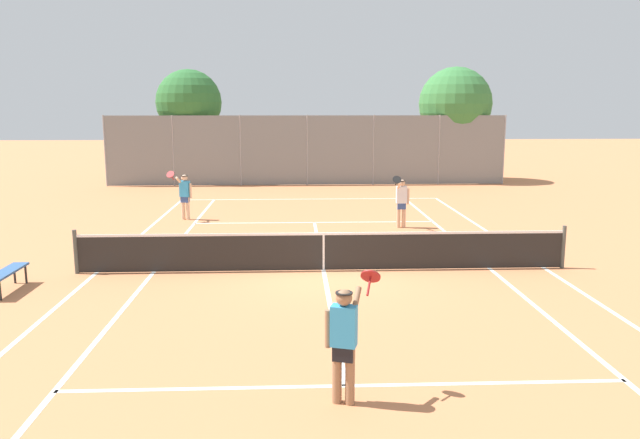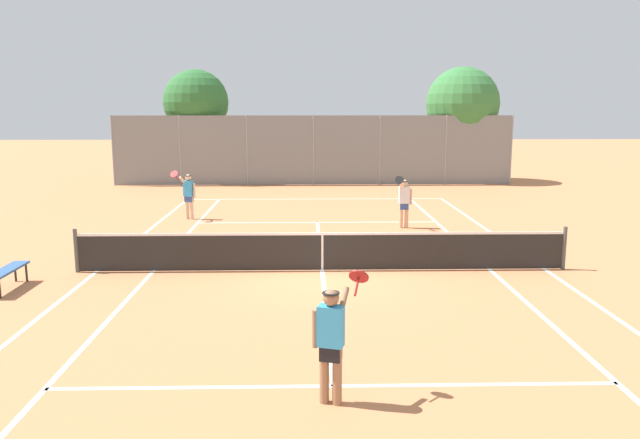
{
  "view_description": "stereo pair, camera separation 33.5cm",
  "coord_description": "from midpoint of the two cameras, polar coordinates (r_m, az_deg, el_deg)",
  "views": [
    {
      "loc": [
        -0.73,
        -14.78,
        3.98
      ],
      "look_at": [
        -0.02,
        1.5,
        1.0
      ],
      "focal_mm": 35.0,
      "sensor_mm": 36.0,
      "label": 1
    },
    {
      "loc": [
        -0.4,
        -14.79,
        3.98
      ],
      "look_at": [
        -0.02,
        1.5,
        1.0
      ],
      "focal_mm": 35.0,
      "sensor_mm": 36.0,
      "label": 2
    }
  ],
  "objects": [
    {
      "name": "loose_tennis_ball_1",
      "position": [
        23.58,
        -11.25,
        0.53
      ],
      "size": [
        0.07,
        0.07,
        0.07
      ],
      "primitive_type": "sphere",
      "color": "#D1DB33",
      "rests_on": "ground"
    },
    {
      "name": "loose_tennis_ball_3",
      "position": [
        16.17,
        -5.87,
        -3.81
      ],
      "size": [
        0.07,
        0.07,
        0.07
      ],
      "primitive_type": "sphere",
      "color": "#D1DB33",
      "rests_on": "ground"
    },
    {
      "name": "court_line_markings",
      "position": [
        15.32,
        0.84,
        -4.68
      ],
      "size": [
        11.1,
        23.9,
        0.01
      ],
      "color": "silver",
      "rests_on": "ground"
    },
    {
      "name": "courtside_bench",
      "position": [
        15.22,
        -26.14,
        -4.29
      ],
      "size": [
        0.36,
        1.5,
        0.47
      ],
      "color": "#33598C",
      "rests_on": "ground"
    },
    {
      "name": "back_fence",
      "position": [
        31.65,
        -0.3,
        6.34
      ],
      "size": [
        20.23,
        0.08,
        3.52
      ],
      "color": "gray",
      "rests_on": "ground"
    },
    {
      "name": "player_near_side",
      "position": [
        8.46,
        2.19,
        -10.78
      ],
      "size": [
        0.81,
        0.7,
        1.77
      ],
      "color": "#936B4C",
      "rests_on": "ground"
    },
    {
      "name": "ground_plane",
      "position": [
        15.32,
        0.84,
        -4.69
      ],
      "size": [
        120.0,
        120.0,
        0.0
      ],
      "primitive_type": "plane",
      "color": "#CC7A4C"
    },
    {
      "name": "loose_tennis_ball_0",
      "position": [
        16.47,
        8.39,
        -3.61
      ],
      "size": [
        0.07,
        0.07,
        0.07
      ],
      "primitive_type": "sphere",
      "color": "#D1DB33",
      "rests_on": "ground"
    },
    {
      "name": "player_far_left",
      "position": [
        22.51,
        -11.52,
        2.36
      ],
      "size": [
        0.81,
        0.7,
        1.77
      ],
      "color": "beige",
      "rests_on": "ground"
    },
    {
      "name": "tree_behind_left",
      "position": [
        33.64,
        -11.02,
        10.35
      ],
      "size": [
        3.39,
        3.39,
        5.85
      ],
      "color": "brown",
      "rests_on": "ground"
    },
    {
      "name": "loose_tennis_ball_2",
      "position": [
        17.03,
        -4.51,
        -3.07
      ],
      "size": [
        0.07,
        0.07,
        0.07
      ],
      "primitive_type": "sphere",
      "color": "#D1DB33",
      "rests_on": "ground"
    },
    {
      "name": "tree_behind_right",
      "position": [
        34.28,
        13.28,
        10.14
      ],
      "size": [
        3.83,
        3.83,
        6.01
      ],
      "color": "brown",
      "rests_on": "ground"
    },
    {
      "name": "player_far_right",
      "position": [
        20.66,
        8.16,
        1.76
      ],
      "size": [
        0.65,
        0.74,
        1.77
      ],
      "color": "#D8A884",
      "rests_on": "ground"
    },
    {
      "name": "tennis_net",
      "position": [
        15.19,
        0.85,
        -2.84
      ],
      "size": [
        12.0,
        0.1,
        1.07
      ],
      "color": "#474C47",
      "rests_on": "ground"
    }
  ]
}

